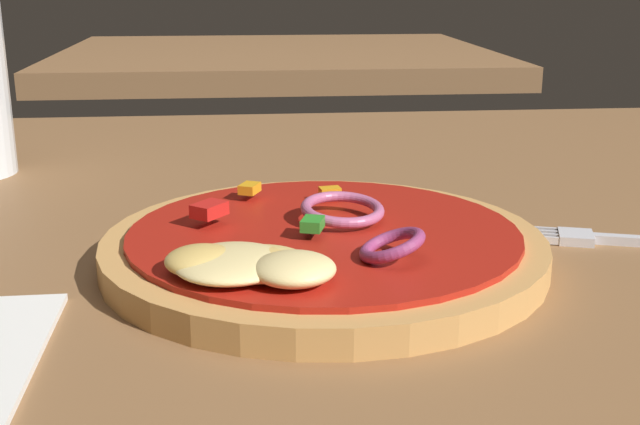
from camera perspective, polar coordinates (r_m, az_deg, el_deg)
dining_table at (r=0.41m, az=5.41°, el=-6.29°), size 1.34×0.90×0.04m
pizza at (r=0.40m, az=-0.13°, el=-2.43°), size 0.22×0.22×0.03m
fork at (r=0.47m, az=20.88°, el=-1.85°), size 0.15×0.06×0.01m
background_table at (r=1.52m, az=-3.05°, el=10.57°), size 0.76×0.64×0.04m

